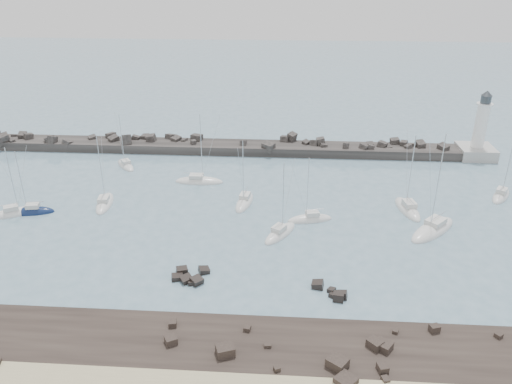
# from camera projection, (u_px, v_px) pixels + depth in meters

# --- Properties ---
(ground) EXTENTS (400.00, 400.00, 0.00)m
(ground) POSITION_uv_depth(u_px,v_px,m) (227.00, 244.00, 71.74)
(ground) COLOR slate
(ground) RESTS_ON ground
(rock_shelf) EXTENTS (140.00, 12.00, 1.83)m
(rock_shelf) POSITION_uv_depth(u_px,v_px,m) (202.00, 353.00, 51.86)
(rock_shelf) COLOR black
(rock_shelf) RESTS_ON ground
(rock_cluster_near) EXTENTS (4.99, 4.49, 1.54)m
(rock_cluster_near) POSITION_uv_depth(u_px,v_px,m) (190.00, 277.00, 63.92)
(rock_cluster_near) COLOR black
(rock_cluster_near) RESTS_ON ground
(rock_cluster_far) EXTENTS (4.47, 4.11, 1.62)m
(rock_cluster_far) POSITION_uv_depth(u_px,v_px,m) (332.00, 293.00, 60.83)
(rock_cluster_far) COLOR black
(rock_cluster_far) RESTS_ON ground
(breakwater) EXTENTS (115.00, 7.57, 5.26)m
(breakwater) POSITION_uv_depth(u_px,v_px,m) (211.00, 149.00, 106.45)
(breakwater) COLOR #2A2725
(breakwater) RESTS_ON ground
(lighthouse) EXTENTS (7.00, 7.00, 14.60)m
(lighthouse) POSITION_uv_depth(u_px,v_px,m) (477.00, 143.00, 101.92)
(lighthouse) COLOR #9F9F9A
(lighthouse) RESTS_ON ground
(sailboat_0) EXTENTS (7.84, 5.89, 12.27)m
(sailboat_0) POSITION_uv_depth(u_px,v_px,m) (15.00, 214.00, 79.99)
(sailboat_0) COLOR silver
(sailboat_0) RESTS_ON ground
(sailboat_1) EXTENTS (5.96, 7.02, 11.28)m
(sailboat_1) POSITION_uv_depth(u_px,v_px,m) (126.00, 166.00, 98.59)
(sailboat_1) COLOR silver
(sailboat_1) RESTS_ON ground
(sailboat_2) EXTENTS (7.45, 3.45, 11.56)m
(sailboat_2) POSITION_uv_depth(u_px,v_px,m) (32.00, 212.00, 80.47)
(sailboat_2) COLOR #101F46
(sailboat_2) RESTS_ON ground
(sailboat_3) EXTENTS (3.50, 8.27, 12.71)m
(sailboat_3) POSITION_uv_depth(u_px,v_px,m) (105.00, 204.00, 83.24)
(sailboat_3) COLOR silver
(sailboat_3) RESTS_ON ground
(sailboat_4) EXTENTS (8.87, 2.82, 13.88)m
(sailboat_4) POSITION_uv_depth(u_px,v_px,m) (199.00, 182.00, 91.49)
(sailboat_4) COLOR silver
(sailboat_4) RESTS_ON ground
(sailboat_5) EXTENTS (3.61, 7.95, 12.28)m
(sailboat_5) POSITION_uv_depth(u_px,v_px,m) (244.00, 203.00, 83.60)
(sailboat_5) COLOR silver
(sailboat_5) RESTS_ON ground
(sailboat_6) EXTENTS (5.93, 7.79, 12.22)m
(sailboat_6) POSITION_uv_depth(u_px,v_px,m) (280.00, 234.00, 74.12)
(sailboat_6) COLOR silver
(sailboat_6) RESTS_ON ground
(sailboat_7) EXTENTS (7.47, 3.83, 11.47)m
(sailboat_7) POSITION_uv_depth(u_px,v_px,m) (310.00, 220.00, 78.15)
(sailboat_7) COLOR silver
(sailboat_7) RESTS_ON ground
(sailboat_8) EXTENTS (4.22, 8.96, 13.78)m
(sailboat_8) POSITION_uv_depth(u_px,v_px,m) (407.00, 210.00, 81.26)
(sailboat_8) COLOR silver
(sailboat_8) RESTS_ON ground
(sailboat_9) EXTENTS (9.77, 10.09, 16.80)m
(sailboat_9) POSITION_uv_depth(u_px,v_px,m) (433.00, 230.00, 75.08)
(sailboat_9) COLOR silver
(sailboat_9) RESTS_ON ground
(sailboat_10) EXTENTS (5.95, 7.49, 12.03)m
(sailboat_10) POSITION_uv_depth(u_px,v_px,m) (501.00, 196.00, 85.87)
(sailboat_10) COLOR silver
(sailboat_10) RESTS_ON ground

